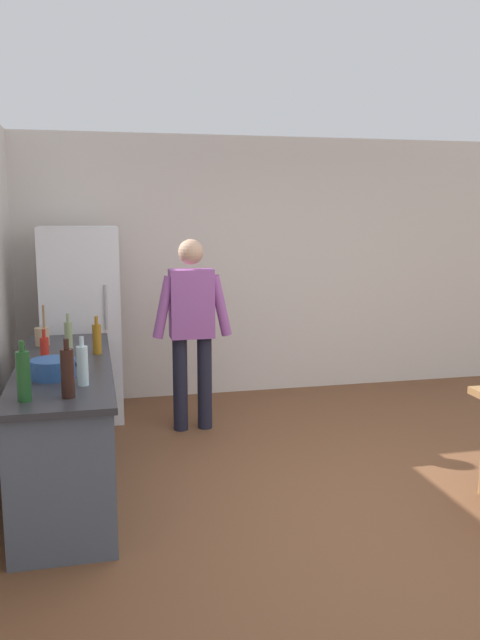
{
  "coord_description": "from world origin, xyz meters",
  "views": [
    {
      "loc": [
        -1.79,
        -3.67,
        1.94
      ],
      "look_at": [
        -0.7,
        1.04,
        1.12
      ],
      "focal_mm": 36.17,
      "sensor_mm": 36.0,
      "label": 1
    }
  ],
  "objects": [
    {
      "name": "bottle_water_clear",
      "position": [
        -1.86,
        0.21,
        1.03
      ],
      "size": [
        0.07,
        0.07,
        0.3
      ],
      "color": "silver",
      "rests_on": "kitchen_counter"
    },
    {
      "name": "cooking_pot",
      "position": [
        -2.05,
        0.43,
        0.96
      ],
      "size": [
        0.4,
        0.28,
        0.12
      ],
      "color": "#285193",
      "rests_on": "kitchen_counter"
    },
    {
      "name": "ground_plane",
      "position": [
        0.0,
        0.0,
        0.0
      ],
      "size": [
        14.0,
        14.0,
        0.0
      ],
      "primitive_type": "plane",
      "color": "brown"
    },
    {
      "name": "refrigerator",
      "position": [
        -1.9,
        2.4,
        0.9
      ],
      "size": [
        0.7,
        0.67,
        1.8
      ],
      "color": "white",
      "rests_on": "ground_plane"
    },
    {
      "name": "bottle_oil_amber",
      "position": [
        -1.77,
        1.08,
        1.02
      ],
      "size": [
        0.06,
        0.06,
        0.28
      ],
      "color": "#996619",
      "rests_on": "kitchen_counter"
    },
    {
      "name": "wall_back",
      "position": [
        0.0,
        3.0,
        1.35
      ],
      "size": [
        6.4,
        0.12,
        2.7
      ],
      "primitive_type": "cube",
      "color": "silver",
      "rests_on": "ground_plane"
    },
    {
      "name": "bottle_sauce_red",
      "position": [
        -2.13,
        0.86,
        1.0
      ],
      "size": [
        0.06,
        0.06,
        0.24
      ],
      "color": "#B22319",
      "rests_on": "kitchen_counter"
    },
    {
      "name": "bottle_wine_green",
      "position": [
        -2.18,
        -0.05,
        1.05
      ],
      "size": [
        0.08,
        0.08,
        0.34
      ],
      "color": "#1E5123",
      "rests_on": "kitchen_counter"
    },
    {
      "name": "bottle_vinegar_tall",
      "position": [
        -1.97,
        0.99,
        1.04
      ],
      "size": [
        0.06,
        0.06,
        0.32
      ],
      "color": "gray",
      "rests_on": "kitchen_counter"
    },
    {
      "name": "bottle_wine_dark",
      "position": [
        -1.94,
        -0.04,
        1.05
      ],
      "size": [
        0.08,
        0.08,
        0.34
      ],
      "color": "black",
      "rests_on": "kitchen_counter"
    },
    {
      "name": "person",
      "position": [
        -0.95,
        1.85,
        0.98
      ],
      "size": [
        0.7,
        0.22,
        1.7
      ],
      "color": "#1E1E2D",
      "rests_on": "ground_plane"
    },
    {
      "name": "kitchen_counter",
      "position": [
        -2.0,
        0.8,
        0.45
      ],
      "size": [
        0.64,
        2.2,
        0.9
      ],
      "color": "#4C5666",
      "rests_on": "ground_plane"
    },
    {
      "name": "utensil_jar",
      "position": [
        -2.19,
        1.48,
        0.98
      ],
      "size": [
        0.11,
        0.11,
        0.32
      ],
      "color": "tan",
      "rests_on": "kitchen_counter"
    }
  ]
}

